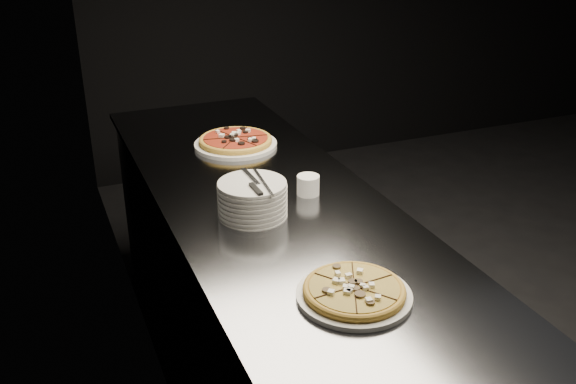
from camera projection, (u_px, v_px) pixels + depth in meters
name	position (u px, v px, depth m)	size (l,w,h in m)	color
wall_left	(154.00, 73.00, 1.85)	(0.02, 5.00, 2.80)	black
counter	(275.00, 314.00, 2.37)	(0.74, 2.44, 0.92)	slate
pizza_mushroom	(354.00, 292.00, 1.65)	(0.30, 0.30, 0.03)	silver
pizza_tomato	(236.00, 141.00, 2.66)	(0.35, 0.35, 0.04)	silver
plate_stack	(252.00, 199.00, 2.06)	(0.22, 0.22, 0.12)	silver
cutlery	(256.00, 183.00, 2.03)	(0.09, 0.24, 0.01)	silver
ramekin	(308.00, 185.00, 2.22)	(0.08, 0.08, 0.07)	white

